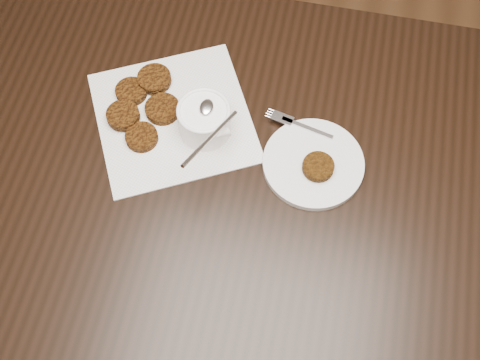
% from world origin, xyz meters
% --- Properties ---
extents(floor, '(4.00, 4.00, 0.00)m').
position_xyz_m(floor, '(0.00, 0.00, 0.00)').
color(floor, brown).
rests_on(floor, ground).
extents(table, '(1.51, 0.97, 0.75)m').
position_xyz_m(table, '(-0.06, 0.12, 0.38)').
color(table, black).
rests_on(table, floor).
extents(napkin, '(0.38, 0.38, 0.00)m').
position_xyz_m(napkin, '(-0.21, 0.26, 0.75)').
color(napkin, white).
rests_on(napkin, table).
extents(sauce_ramekin, '(0.16, 0.16, 0.13)m').
position_xyz_m(sauce_ramekin, '(-0.14, 0.25, 0.82)').
color(sauce_ramekin, white).
rests_on(sauce_ramekin, napkin).
extents(patty_cluster, '(0.24, 0.24, 0.02)m').
position_xyz_m(patty_cluster, '(-0.27, 0.27, 0.76)').
color(patty_cluster, '#5E340C').
rests_on(patty_cluster, napkin).
extents(plate_with_patty, '(0.22, 0.22, 0.03)m').
position_xyz_m(plate_with_patty, '(0.06, 0.21, 0.76)').
color(plate_with_patty, silver).
rests_on(plate_with_patty, table).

